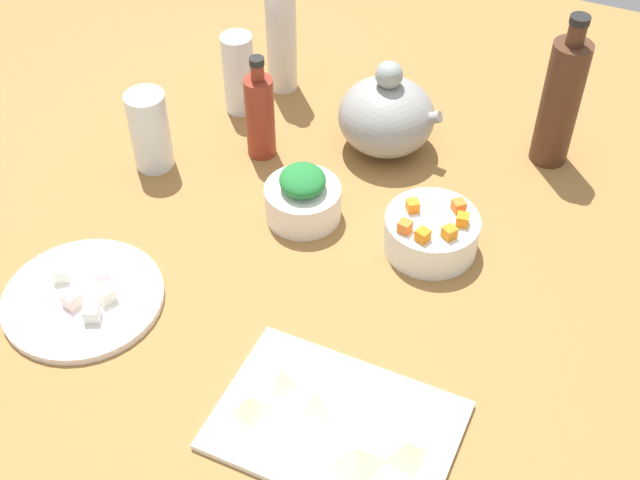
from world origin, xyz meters
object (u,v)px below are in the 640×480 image
object	(u,v)px
bottle_2	(281,27)
drinking_glass_0	(150,131)
teapot	(387,115)
drinking_glass_1	(239,74)
cutting_board	(336,426)
bowl_greens	(303,202)
bowl_carrots	(431,233)
plate_tofu	(83,299)
bottle_0	(260,115)
bottle_1	(561,101)

from	to	relation	value
bottle_2	drinking_glass_0	xyz separation A→B (cm)	(-10.01, -29.52, -5.64)
teapot	drinking_glass_1	world-z (taller)	teapot
cutting_board	bowl_greens	xyz separation A→B (cm)	(-20.21, 34.25, 2.35)
bowl_carrots	plate_tofu	bearing A→B (deg)	-143.96
bottle_0	drinking_glass_1	size ratio (longest dim) A/B	1.26
cutting_board	bottle_1	bearing A→B (deg)	79.35
cutting_board	drinking_glass_1	size ratio (longest dim) A/B	2.01
bottle_0	bottle_1	xyz separation A→B (cm)	(45.47, 18.43, 3.79)
drinking_glass_0	drinking_glass_1	world-z (taller)	drinking_glass_1
cutting_board	bottle_2	size ratio (longest dim) A/B	1.02
cutting_board	plate_tofu	size ratio (longest dim) A/B	1.30
bowl_greens	bowl_carrots	distance (cm)	20.78
plate_tofu	teapot	bearing A→B (deg)	62.03
cutting_board	bottle_0	world-z (taller)	bottle_0
bowl_greens	drinking_glass_1	distance (cm)	31.51
drinking_glass_1	bowl_carrots	bearing A→B (deg)	-25.24
bottle_1	drinking_glass_0	xyz separation A→B (cm)	(-60.74, -28.54, -4.73)
bowl_carrots	bottle_1	distance (cm)	32.28
cutting_board	bowl_carrots	xyz separation A→B (cm)	(0.53, 35.58, 2.47)
bottle_2	bowl_greens	bearing A→B (deg)	-59.39
bowl_greens	bottle_2	distance (cm)	37.47
cutting_board	drinking_glass_0	xyz separation A→B (cm)	(-48.63, 35.86, 6.52)
plate_tofu	teapot	xyz separation A→B (cm)	(27.11, 51.05, 6.09)
cutting_board	teapot	xyz separation A→B (cm)	(-14.52, 55.96, 6.19)
bottle_0	bottle_1	world-z (taller)	bottle_1
bowl_greens	plate_tofu	bearing A→B (deg)	-126.13
bowl_carrots	bowl_greens	bearing A→B (deg)	-176.33
bottle_1	drinking_glass_1	size ratio (longest dim) A/B	1.81
cutting_board	bottle_0	bearing A→B (deg)	125.97
drinking_glass_0	cutting_board	bearing A→B (deg)	-36.41
bowl_greens	bottle_1	xyz separation A→B (cm)	(32.32, 30.15, 8.89)
bowl_greens	teapot	xyz separation A→B (cm)	(5.69, 21.70, 3.83)
bottle_1	bottle_2	bearing A→B (deg)	178.90
bowl_greens	drinking_glass_0	size ratio (longest dim) A/B	0.86
cutting_board	bottle_1	distance (cm)	66.49
teapot	bowl_carrots	bearing A→B (deg)	-53.53
drinking_glass_0	drinking_glass_1	size ratio (longest dim) A/B	0.94
cutting_board	bottle_2	bearing A→B (deg)	120.57
bottle_0	drinking_glass_0	xyz separation A→B (cm)	(-15.27, -10.11, -0.94)
bowl_carrots	drinking_glass_0	bearing A→B (deg)	179.68
bowl_greens	bottle_2	world-z (taller)	bottle_2
bottle_2	drinking_glass_0	bearing A→B (deg)	-108.73
plate_tofu	drinking_glass_1	size ratio (longest dim) A/B	1.55
cutting_board	bottle_2	distance (cm)	76.90
bowl_carrots	bottle_2	xyz separation A→B (cm)	(-39.16, 29.79, 9.69)
cutting_board	teapot	distance (cm)	58.14
bowl_greens	bowl_carrots	world-z (taller)	bowl_carrots
bowl_carrots	bottle_1	size ratio (longest dim) A/B	0.53
bowl_greens	bottle_0	bearing A→B (deg)	138.30
plate_tofu	drinking_glass_0	size ratio (longest dim) A/B	1.65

